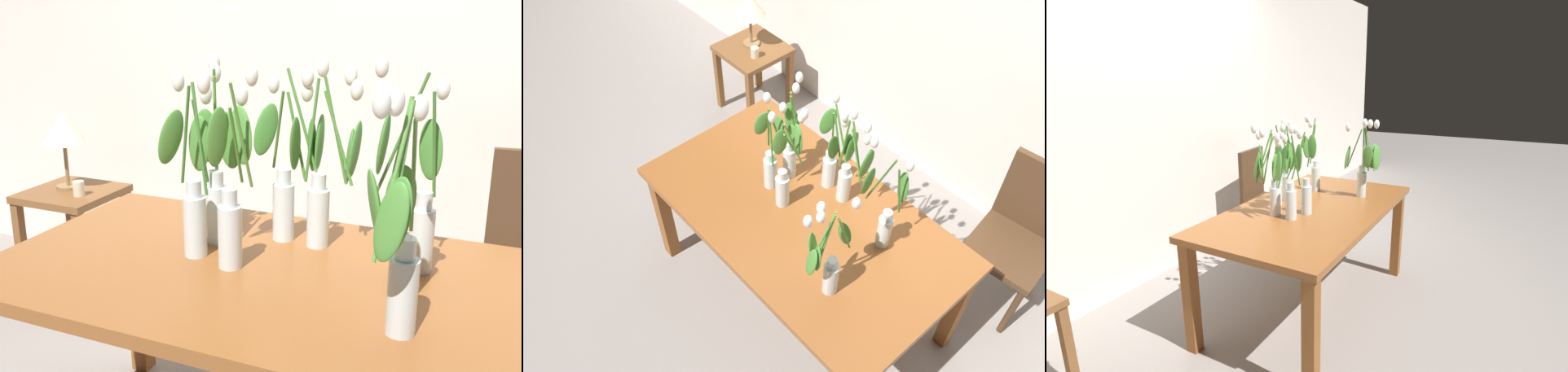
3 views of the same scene
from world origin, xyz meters
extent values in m
plane|color=gray|center=(0.00, 0.00, 0.00)|extent=(18.00, 18.00, 0.00)
cube|color=silver|center=(0.00, 1.37, 1.35)|extent=(9.00, 0.10, 2.70)
cube|color=brown|center=(0.00, 0.00, 0.72)|extent=(1.60, 0.90, 0.04)
cube|color=brown|center=(-0.74, -0.39, 0.35)|extent=(0.07, 0.07, 0.70)
cube|color=brown|center=(-0.74, 0.39, 0.35)|extent=(0.07, 0.07, 0.70)
cube|color=brown|center=(0.74, 0.39, 0.35)|extent=(0.07, 0.07, 0.70)
cylinder|color=silver|center=(0.06, 0.22, 0.83)|extent=(0.07, 0.07, 0.18)
cylinder|color=silver|center=(0.06, 0.22, 0.94)|extent=(0.04, 0.04, 0.05)
cylinder|color=silver|center=(0.06, 0.22, 0.80)|extent=(0.06, 0.06, 0.11)
cylinder|color=#478433|center=(0.03, 0.22, 1.10)|extent=(0.04, 0.01, 0.31)
ellipsoid|color=white|center=(0.02, 0.22, 1.25)|extent=(0.04, 0.04, 0.06)
ellipsoid|color=#427F33|center=(-0.01, 0.19, 1.06)|extent=(0.04, 0.10, 0.18)
cylinder|color=#478433|center=(0.10, 0.23, 1.10)|extent=(0.08, 0.02, 0.32)
ellipsoid|color=white|center=(0.14, 0.24, 1.26)|extent=(0.04, 0.04, 0.06)
ellipsoid|color=#427F33|center=(0.14, 0.27, 1.02)|extent=(0.04, 0.10, 0.18)
cylinder|color=#478433|center=(0.11, 0.22, 1.08)|extent=(0.10, 0.02, 0.27)
ellipsoid|color=white|center=(0.16, 0.21, 1.22)|extent=(0.04, 0.04, 0.06)
ellipsoid|color=#427F33|center=(0.16, 0.24, 1.05)|extent=(0.04, 0.10, 0.18)
cylinder|color=silver|center=(-0.25, 0.01, 0.83)|extent=(0.07, 0.07, 0.18)
cylinder|color=silver|center=(-0.25, 0.01, 0.94)|extent=(0.04, 0.04, 0.05)
cylinder|color=silver|center=(-0.25, 0.01, 0.80)|extent=(0.06, 0.06, 0.11)
cylinder|color=#3D752D|center=(-0.25, 0.05, 1.07)|extent=(0.01, 0.08, 0.26)
ellipsoid|color=white|center=(-0.25, 0.09, 1.21)|extent=(0.04, 0.04, 0.06)
ellipsoid|color=#4C8E38|center=(-0.28, 0.10, 1.06)|extent=(0.08, 0.02, 0.17)
cylinder|color=#3D752D|center=(-0.22, -0.01, 1.10)|extent=(0.06, 0.03, 0.31)
ellipsoid|color=white|center=(-0.19, -0.02, 1.25)|extent=(0.04, 0.04, 0.06)
ellipsoid|color=#4C8E38|center=(-0.17, 0.00, 1.10)|extent=(0.07, 0.07, 0.17)
cylinder|color=#3D752D|center=(-0.29, 0.03, 1.09)|extent=(0.07, 0.05, 0.30)
ellipsoid|color=white|center=(-0.32, 0.05, 1.24)|extent=(0.04, 0.04, 0.06)
ellipsoid|color=#4C8E38|center=(-0.34, 0.03, 1.08)|extent=(0.10, 0.08, 0.18)
cylinder|color=silver|center=(-0.24, 0.13, 0.83)|extent=(0.07, 0.07, 0.18)
cylinder|color=silver|center=(-0.24, 0.13, 0.94)|extent=(0.04, 0.04, 0.05)
cylinder|color=silver|center=(-0.24, 0.13, 0.80)|extent=(0.06, 0.06, 0.11)
cylinder|color=#56933D|center=(-0.27, 0.18, 1.11)|extent=(0.06, 0.10, 0.33)
ellipsoid|color=white|center=(-0.29, 0.23, 1.28)|extent=(0.04, 0.04, 0.06)
ellipsoid|color=#427F33|center=(-0.31, 0.21, 1.05)|extent=(0.09, 0.09, 0.18)
cylinder|color=#56933D|center=(-0.26, 0.16, 1.10)|extent=(0.03, 0.06, 0.31)
ellipsoid|color=white|center=(-0.27, 0.19, 1.26)|extent=(0.04, 0.04, 0.06)
ellipsoid|color=#427F33|center=(-0.30, 0.19, 1.06)|extent=(0.09, 0.05, 0.18)
cylinder|color=silver|center=(0.39, -0.20, 0.83)|extent=(0.07, 0.07, 0.18)
cylinder|color=silver|center=(0.39, -0.20, 0.94)|extent=(0.04, 0.04, 0.05)
cylinder|color=silver|center=(0.39, -0.20, 0.80)|extent=(0.06, 0.06, 0.11)
cylinder|color=#56933D|center=(0.39, -0.14, 1.09)|extent=(0.02, 0.11, 0.28)
ellipsoid|color=white|center=(0.39, -0.09, 1.23)|extent=(0.04, 0.04, 0.06)
ellipsoid|color=#4C8E38|center=(0.36, -0.10, 1.02)|extent=(0.09, 0.05, 0.18)
cylinder|color=#56933D|center=(0.36, -0.22, 1.11)|extent=(0.06, 0.03, 0.33)
ellipsoid|color=white|center=(0.34, -0.23, 1.28)|extent=(0.04, 0.04, 0.06)
ellipsoid|color=#4C8E38|center=(0.34, -0.26, 1.05)|extent=(0.08, 0.08, 0.17)
cylinder|color=#56933D|center=(0.38, -0.23, 1.11)|extent=(0.03, 0.06, 0.33)
ellipsoid|color=white|center=(0.36, -0.26, 1.27)|extent=(0.04, 0.04, 0.06)
ellipsoid|color=#4C8E38|center=(0.38, -0.28, 1.04)|extent=(0.10, 0.06, 0.18)
cylinder|color=#56933D|center=(0.37, -0.26, 1.11)|extent=(0.05, 0.10, 0.32)
ellipsoid|color=white|center=(0.35, -0.31, 1.27)|extent=(0.04, 0.04, 0.06)
ellipsoid|color=#4C8E38|center=(0.38, -0.31, 1.04)|extent=(0.10, 0.06, 0.18)
cylinder|color=silver|center=(0.38, 0.16, 0.83)|extent=(0.07, 0.07, 0.18)
cylinder|color=silver|center=(0.38, 0.16, 0.94)|extent=(0.04, 0.04, 0.05)
cylinder|color=silver|center=(0.38, 0.16, 0.80)|extent=(0.06, 0.06, 0.11)
cylinder|color=#3D752D|center=(0.30, 0.16, 1.12)|extent=(0.13, 0.01, 0.34)
ellipsoid|color=white|center=(0.24, 0.16, 1.30)|extent=(0.04, 0.04, 0.06)
ellipsoid|color=#427F33|center=(0.26, 0.13, 1.10)|extent=(0.04, 0.08, 0.18)
cylinder|color=#3D752D|center=(0.39, 0.19, 1.09)|extent=(0.02, 0.06, 0.30)
ellipsoid|color=white|center=(0.39, 0.22, 1.24)|extent=(0.04, 0.04, 0.06)
ellipsoid|color=#427F33|center=(0.37, 0.24, 1.07)|extent=(0.09, 0.06, 0.18)
cylinder|color=silver|center=(-0.06, 0.23, 0.83)|extent=(0.07, 0.07, 0.18)
cylinder|color=silver|center=(-0.06, 0.23, 0.94)|extent=(0.04, 0.04, 0.05)
cylinder|color=silver|center=(-0.06, 0.23, 0.80)|extent=(0.06, 0.06, 0.11)
cylinder|color=#478433|center=(-0.02, 0.23, 1.07)|extent=(0.07, 0.01, 0.27)
ellipsoid|color=white|center=(0.01, 0.23, 1.21)|extent=(0.04, 0.04, 0.06)
ellipsoid|color=#427F33|center=(0.02, 0.26, 1.05)|extent=(0.02, 0.09, 0.18)
cylinder|color=#478433|center=(0.00, 0.23, 1.11)|extent=(0.11, 0.01, 0.33)
ellipsoid|color=white|center=(0.05, 0.24, 1.28)|extent=(0.04, 0.04, 0.06)
ellipsoid|color=#427F33|center=(0.04, 0.26, 1.06)|extent=(0.02, 0.11, 0.18)
cylinder|color=#478433|center=(-0.10, 0.28, 1.08)|extent=(0.07, 0.08, 0.26)
ellipsoid|color=white|center=(-0.13, 0.32, 1.22)|extent=(0.04, 0.04, 0.06)
ellipsoid|color=#427F33|center=(-0.15, 0.29, 1.08)|extent=(0.10, 0.09, 0.18)
cylinder|color=silver|center=(-0.12, -0.03, 0.83)|extent=(0.07, 0.07, 0.18)
cylinder|color=silver|center=(-0.12, -0.03, 0.94)|extent=(0.04, 0.04, 0.05)
cylinder|color=silver|center=(-0.12, -0.03, 0.80)|extent=(0.06, 0.06, 0.11)
cylinder|color=#56933D|center=(-0.13, 0.05, 1.07)|extent=(0.03, 0.12, 0.24)
ellipsoid|color=white|center=(-0.14, 0.11, 1.21)|extent=(0.04, 0.04, 0.06)
ellipsoid|color=#4C8E38|center=(-0.17, 0.08, 1.08)|extent=(0.08, 0.04, 0.17)
cylinder|color=#56933D|center=(-0.11, 0.04, 1.10)|extent=(0.02, 0.11, 0.31)
ellipsoid|color=white|center=(-0.10, 0.09, 1.27)|extent=(0.04, 0.04, 0.06)
ellipsoid|color=#4C8E38|center=(-0.13, 0.08, 1.10)|extent=(0.09, 0.04, 0.18)
cube|color=#4C331E|center=(0.73, 0.83, 0.45)|extent=(0.44, 0.44, 0.04)
cylinder|color=#4C331E|center=(0.92, 0.68, 0.21)|extent=(0.04, 0.04, 0.43)
cylinder|color=#4C331E|center=(0.58, 0.64, 0.21)|extent=(0.04, 0.04, 0.43)
cylinder|color=#4C331E|center=(0.88, 1.02, 0.21)|extent=(0.04, 0.04, 0.43)
cylinder|color=#4C331E|center=(0.54, 0.98, 0.21)|extent=(0.04, 0.04, 0.43)
cube|color=#4C331E|center=(0.71, 1.01, 0.70)|extent=(0.40, 0.08, 0.46)
cube|color=brown|center=(-1.47, 0.87, 0.53)|extent=(0.44, 0.44, 0.04)
cube|color=brown|center=(-1.66, 0.68, 0.26)|extent=(0.04, 0.04, 0.51)
cube|color=brown|center=(-1.28, 0.68, 0.26)|extent=(0.04, 0.04, 0.51)
cube|color=brown|center=(-1.66, 1.06, 0.26)|extent=(0.04, 0.04, 0.51)
cube|color=brown|center=(-1.28, 1.06, 0.26)|extent=(0.04, 0.04, 0.51)
cylinder|color=olive|center=(-1.51, 0.89, 0.56)|extent=(0.12, 0.12, 0.02)
cylinder|color=olive|center=(-1.51, 0.89, 0.68)|extent=(0.02, 0.02, 0.22)
cone|color=#F2E5C6|center=(-1.51, 0.89, 0.87)|extent=(0.22, 0.22, 0.16)
cylinder|color=beige|center=(-1.37, 0.81, 0.59)|extent=(0.06, 0.06, 0.07)
camera|label=1|loc=(0.59, -1.43, 1.44)|focal=41.43mm
camera|label=2|loc=(1.24, -1.20, 2.88)|focal=38.52mm
camera|label=3|loc=(-2.16, -1.14, 1.57)|focal=26.74mm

